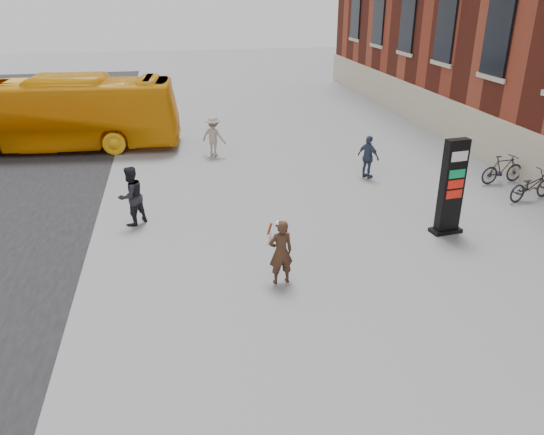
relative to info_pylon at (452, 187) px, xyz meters
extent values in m
plane|color=#9E9EA3|center=(-4.75, -1.67, -1.34)|extent=(100.00, 100.00, 0.00)
cube|color=beige|center=(4.69, 4.33, -0.44)|extent=(0.18, 44.00, 1.80)
cube|color=black|center=(0.00, 0.00, 0.00)|extent=(0.67, 0.35, 2.68)
cube|color=black|center=(0.00, 0.00, -1.28)|extent=(0.91, 0.54, 0.11)
cube|color=white|center=(0.00, 0.00, 0.91)|extent=(0.52, 0.36, 0.27)
cube|color=#08733F|center=(0.00, 0.00, 0.43)|extent=(0.52, 0.36, 0.24)
cube|color=#B3180D|center=(0.00, 0.00, 0.14)|extent=(0.52, 0.36, 0.24)
cube|color=#B3180D|center=(0.00, 0.00, -0.15)|extent=(0.52, 0.36, 0.24)
imported|color=#3C2517|center=(-5.10, -1.85, -0.55)|extent=(0.62, 0.45, 1.58)
cylinder|color=white|center=(-5.10, -1.85, 0.17)|extent=(0.22, 0.22, 0.05)
cone|color=white|center=(-4.95, -1.59, -0.27)|extent=(0.23, 0.24, 0.38)
cylinder|color=#983314|center=(-4.95, -1.59, -0.03)|extent=(0.12, 0.14, 0.33)
cone|color=white|center=(-5.32, -1.64, -0.27)|extent=(0.23, 0.22, 0.38)
cylinder|color=#983314|center=(-5.32, -1.64, -0.03)|extent=(0.13, 0.12, 0.33)
imported|color=orange|center=(-12.49, 10.81, 0.17)|extent=(11.01, 3.41, 3.02)
imported|color=black|center=(-8.63, 2.19, -0.47)|extent=(1.06, 1.05, 1.73)
imported|color=gray|center=(-5.75, 8.57, -0.53)|extent=(1.20, 1.07, 1.61)
imported|color=#37435D|center=(-0.57, 4.81, -0.57)|extent=(0.80, 0.97, 1.54)
imported|color=black|center=(3.85, 1.81, -0.86)|extent=(1.91, 1.08, 0.95)
imported|color=black|center=(3.85, 3.41, -0.83)|extent=(1.73, 0.67, 1.01)
camera|label=1|loc=(-7.28, -12.36, 4.99)|focal=35.00mm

